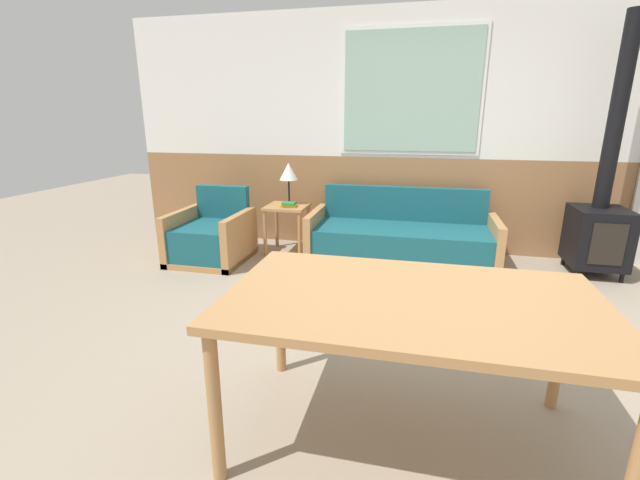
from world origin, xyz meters
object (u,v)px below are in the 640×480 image
object	(u,v)px
wood_stove	(601,214)
side_table	(287,215)
armchair	(212,239)
couch	(401,241)
dining_table	(412,311)
table_lamp	(289,174)

from	to	relation	value
wood_stove	side_table	bearing A→B (deg)	-179.18
armchair	side_table	size ratio (longest dim) A/B	1.44
couch	dining_table	xyz separation A→B (m)	(0.17, -2.75, 0.46)
side_table	table_lamp	xyz separation A→B (m)	(0.00, 0.08, 0.47)
couch	side_table	xyz separation A→B (m)	(-1.30, 0.03, 0.21)
side_table	wood_stove	distance (m)	3.23
side_table	table_lamp	bearing A→B (deg)	89.22
side_table	couch	bearing A→B (deg)	-1.27
side_table	dining_table	world-z (taller)	dining_table
table_lamp	side_table	bearing A→B (deg)	-90.78
side_table	table_lamp	size ratio (longest dim) A/B	1.18
armchair	side_table	xyz separation A→B (m)	(0.74, 0.46, 0.21)
armchair	wood_stove	world-z (taller)	wood_stove
wood_stove	couch	bearing A→B (deg)	-177.76
dining_table	couch	bearing A→B (deg)	93.52
couch	wood_stove	xyz separation A→B (m)	(1.92, 0.08, 0.38)
armchair	table_lamp	bearing A→B (deg)	20.30
couch	side_table	distance (m)	1.32
armchair	table_lamp	size ratio (longest dim) A/B	1.70
couch	table_lamp	xyz separation A→B (m)	(-1.30, 0.11, 0.68)
side_table	table_lamp	world-z (taller)	table_lamp
couch	dining_table	world-z (taller)	couch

